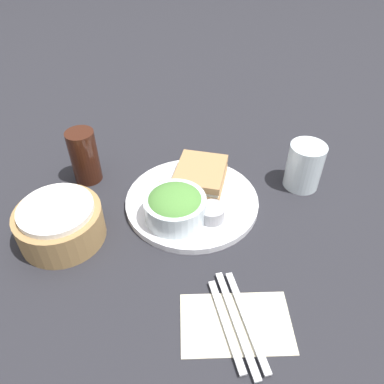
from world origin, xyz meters
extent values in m
plane|color=#232328|center=(0.00, 0.00, 0.00)|extent=(4.00, 4.00, 0.00)
cylinder|color=silver|center=(0.00, 0.00, 0.01)|extent=(0.30, 0.30, 0.02)
cube|color=#A37A4C|center=(0.05, -0.02, 0.02)|extent=(0.15, 0.14, 0.02)
cube|color=silver|center=(0.05, -0.02, 0.04)|extent=(0.15, 0.13, 0.01)
cube|color=#A37A4C|center=(0.05, -0.02, 0.05)|extent=(0.15, 0.14, 0.02)
cylinder|color=silver|center=(-0.06, 0.04, 0.04)|extent=(0.13, 0.13, 0.05)
ellipsoid|color=#4C8438|center=(-0.06, 0.04, 0.06)|extent=(0.12, 0.12, 0.06)
cylinder|color=#99999E|center=(-0.06, -0.04, 0.03)|extent=(0.05, 0.05, 0.03)
sphere|color=orange|center=(0.02, 0.06, 0.03)|extent=(0.04, 0.04, 0.04)
cylinder|color=#38190F|center=(0.10, 0.25, 0.07)|extent=(0.07, 0.07, 0.13)
cylinder|color=#997547|center=(-0.09, 0.27, 0.04)|extent=(0.17, 0.17, 0.07)
cylinder|color=white|center=(-0.09, 0.27, 0.08)|extent=(0.15, 0.15, 0.01)
cube|color=beige|center=(-0.30, -0.06, 0.00)|extent=(0.12, 0.19, 0.00)
cube|color=silver|center=(-0.29, -0.08, 0.01)|extent=(0.19, 0.05, 0.01)
cube|color=silver|center=(-0.30, -0.06, 0.01)|extent=(0.20, 0.05, 0.01)
cube|color=silver|center=(-0.30, -0.05, 0.01)|extent=(0.17, 0.05, 0.01)
cylinder|color=silver|center=(0.06, -0.26, 0.06)|extent=(0.08, 0.08, 0.11)
camera|label=1|loc=(-0.62, 0.02, 0.58)|focal=35.00mm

